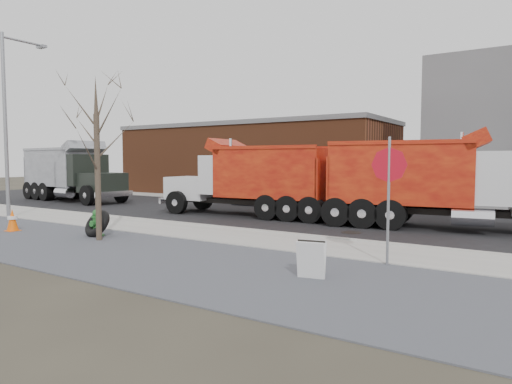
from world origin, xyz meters
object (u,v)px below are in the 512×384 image
Objects in this scene: dump_truck_grey at (71,171)px; stop_sign at (389,179)px; fire_hydrant at (97,224)px; dump_truck_red_a at (434,180)px; dump_truck_red_b at (253,177)px; truck_tire at (97,224)px; sandwich_board at (311,259)px.

stop_sign is at bearing -11.89° from dump_truck_grey.
fire_hydrant is 0.10× the size of dump_truck_red_a.
fire_hydrant is 12.17m from dump_truck_red_a.
dump_truck_red_b is at bearing 175.48° from dump_truck_red_a.
truck_tire is 9.64m from stop_sign.
dump_truck_red_a reaches higher than dump_truck_red_b.
fire_hydrant is 14.87m from dump_truck_grey.
dump_truck_grey is (-12.50, 7.92, 1.44)m from fire_hydrant.
truck_tire is at bearing 76.12° from dump_truck_red_b.
dump_truck_red_b is 13.89m from dump_truck_grey.
dump_truck_red_b is (1.38, 7.52, 1.36)m from fire_hydrant.
sandwich_board is 0.09× the size of dump_truck_red_a.
dump_truck_red_a is (-0.36, 6.90, -0.27)m from stop_sign.
truck_tire is 0.13× the size of dump_truck_grey.
fire_hydrant is at bearing -26.80° from dump_truck_grey.
fire_hydrant is 0.85× the size of truck_tire.
sandwich_board is 22.91m from dump_truck_grey.
dump_truck_red_a is at bearing 178.79° from dump_truck_red_b.
truck_tire is 12.13m from dump_truck_red_a.
stop_sign is 23.07m from dump_truck_grey.
dump_truck_red_a is (9.07, 7.92, 1.39)m from truck_tire.
dump_truck_red_a is 1.09× the size of dump_truck_red_b.
dump_truck_red_b reaches higher than truck_tire.
truck_tire reaches higher than sandwich_board.
dump_truck_red_a is (0.64, 9.02, 1.39)m from sandwich_board.
fire_hydrant is 9.70m from stop_sign.
truck_tire is 0.12× the size of dump_truck_red_a.
truck_tire is at bearing -26.73° from dump_truck_grey.
dump_truck_red_b is at bearing 159.08° from stop_sign.
dump_truck_red_b is (-7.12, 8.64, 1.34)m from sandwich_board.
sandwich_board is 0.10× the size of dump_truck_red_b.
dump_truck_red_a reaches higher than stop_sign.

